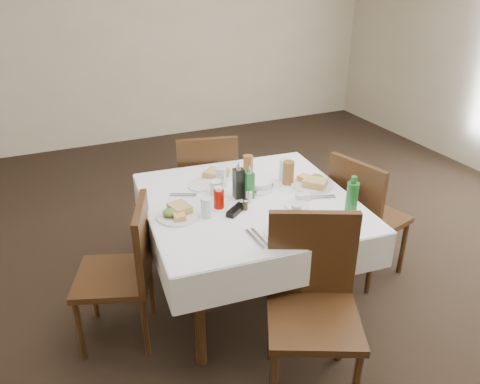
{
  "coord_description": "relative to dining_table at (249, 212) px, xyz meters",
  "views": [
    {
      "loc": [
        -1.3,
        -2.27,
        2.09
      ],
      "look_at": [
        -0.26,
        0.09,
        0.8
      ],
      "focal_mm": 35.0,
      "sensor_mm": 36.0,
      "label": 1
    }
  ],
  "objects": [
    {
      "name": "salt_shaker",
      "position": [
        -0.02,
        -0.04,
        0.13
      ],
      "size": [
        0.04,
        0.04,
        0.09
      ],
      "color": "white",
      "rests_on": "dining_table"
    },
    {
      "name": "side_plate_b",
      "position": [
        0.22,
        -0.19,
        0.09
      ],
      "size": [
        0.15,
        0.15,
        0.01
      ],
      "color": "white",
      "rests_on": "dining_table"
    },
    {
      "name": "meal_west",
      "position": [
        -0.46,
        -0.02,
        0.11
      ],
      "size": [
        0.25,
        0.25,
        0.05
      ],
      "color": "white",
      "rests_on": "dining_table"
    },
    {
      "name": "chair_west",
      "position": [
        -0.78,
        -0.02,
        -0.17
      ],
      "size": [
        0.54,
        0.54,
        0.89
      ],
      "color": "black",
      "rests_on": "ground"
    },
    {
      "name": "oil_cruet_dark",
      "position": [
        -0.05,
        0.05,
        0.19
      ],
      "size": [
        0.06,
        0.06,
        0.24
      ],
      "color": "black",
      "rests_on": "dining_table"
    },
    {
      "name": "dining_table",
      "position": [
        0.0,
        0.0,
        0.0
      ],
      "size": [
        1.35,
        1.35,
        0.76
      ],
      "color": "black",
      "rests_on": "ground"
    },
    {
      "name": "green_bottle",
      "position": [
        0.43,
        -0.43,
        0.2
      ],
      "size": [
        0.07,
        0.07,
        0.26
      ],
      "color": "#1E712B",
      "rests_on": "dining_table"
    },
    {
      "name": "side_plate_a",
      "position": [
        -0.21,
        0.29,
        0.09
      ],
      "size": [
        0.17,
        0.17,
        0.01
      ],
      "color": "white",
      "rests_on": "dining_table"
    },
    {
      "name": "bread_basket",
      "position": [
        0.12,
        0.1,
        0.11
      ],
      "size": [
        0.19,
        0.19,
        0.06
      ],
      "color": "silver",
      "rests_on": "dining_table"
    },
    {
      "name": "water_s",
      "position": [
        0.12,
        -0.36,
        0.14
      ],
      "size": [
        0.06,
        0.06,
        0.11
      ],
      "color": "silver",
      "rests_on": "dining_table"
    },
    {
      "name": "pepper_shaker",
      "position": [
        -0.08,
        -0.11,
        0.12
      ],
      "size": [
        0.03,
        0.03,
        0.07
      ],
      "color": "#3E311F",
      "rests_on": "dining_table"
    },
    {
      "name": "cutlery_e",
      "position": [
        0.42,
        -0.16,
        0.09
      ],
      "size": [
        0.18,
        0.1,
        0.01
      ],
      "color": "silver",
      "rests_on": "dining_table"
    },
    {
      "name": "water_n",
      "position": [
        -0.08,
        0.26,
        0.15
      ],
      "size": [
        0.07,
        0.07,
        0.12
      ],
      "color": "silver",
      "rests_on": "dining_table"
    },
    {
      "name": "chair_north",
      "position": [
        0.0,
        0.78,
        -0.14
      ],
      "size": [
        0.53,
        0.53,
        0.94
      ],
      "color": "black",
      "rests_on": "ground"
    },
    {
      "name": "meal_north",
      "position": [
        -0.05,
        0.39,
        0.11
      ],
      "size": [
        0.24,
        0.24,
        0.05
      ],
      "color": "white",
      "rests_on": "dining_table"
    },
    {
      "name": "iced_tea_a",
      "position": [
        0.15,
        0.34,
        0.16
      ],
      "size": [
        0.07,
        0.07,
        0.14
      ],
      "color": "brown",
      "rests_on": "dining_table"
    },
    {
      "name": "sunglasses",
      "position": [
        -0.14,
        -0.12,
        0.1
      ],
      "size": [
        0.15,
        0.13,
        0.03
      ],
      "color": "black",
      "rests_on": "dining_table"
    },
    {
      "name": "cutlery_w",
      "position": [
        -0.36,
        0.21,
        0.09
      ],
      "size": [
        0.17,
        0.11,
        0.01
      ],
      "color": "silver",
      "rests_on": "dining_table"
    },
    {
      "name": "chair_east",
      "position": [
        0.83,
        -0.07,
        -0.15
      ],
      "size": [
        0.54,
        0.54,
        0.93
      ],
      "color": "black",
      "rests_on": "ground"
    },
    {
      "name": "water_w",
      "position": [
        -0.31,
        -0.09,
        0.14
      ],
      "size": [
        0.06,
        0.06,
        0.12
      ],
      "color": "silver",
      "rests_on": "dining_table"
    },
    {
      "name": "cutlery_n",
      "position": [
        0.15,
        0.37,
        0.09
      ],
      "size": [
        0.07,
        0.2,
        0.01
      ],
      "color": "silver",
      "rests_on": "dining_table"
    },
    {
      "name": "oil_cruet_green",
      "position": [
        0.01,
        0.02,
        0.18
      ],
      "size": [
        0.05,
        0.05,
        0.22
      ],
      "color": "#1E712B",
      "rests_on": "dining_table"
    },
    {
      "name": "ketchup_bottle",
      "position": [
        -0.21,
        -0.02,
        0.15
      ],
      "size": [
        0.06,
        0.06,
        0.13
      ],
      "color": "#A60A00",
      "rests_on": "dining_table"
    },
    {
      "name": "cutlery_s",
      "position": [
        -0.15,
        -0.43,
        0.09
      ],
      "size": [
        0.05,
        0.21,
        0.01
      ],
      "color": "silver",
      "rests_on": "dining_table"
    },
    {
      "name": "iced_tea_b",
      "position": [
        0.33,
        0.11,
        0.16
      ],
      "size": [
        0.07,
        0.07,
        0.15
      ],
      "color": "brown",
      "rests_on": "dining_table"
    },
    {
      "name": "chair_south",
      "position": [
        0.02,
        -0.72,
        -0.12
      ],
      "size": [
        0.61,
        0.61,
        0.97
      ],
      "color": "black",
      "rests_on": "ground"
    },
    {
      "name": "meal_south",
      "position": [
        0.05,
        -0.45,
        0.11
      ],
      "size": [
        0.29,
        0.29,
        0.06
      ],
      "color": "white",
      "rests_on": "dining_table"
    },
    {
      "name": "meal_east",
      "position": [
        0.46,
        0.01,
        0.11
      ],
      "size": [
        0.27,
        0.27,
        0.06
      ],
      "color": "white",
      "rests_on": "dining_table"
    },
    {
      "name": "water_e",
      "position": [
        0.34,
        0.16,
        0.16
      ],
      "size": [
        0.08,
        0.08,
        0.15
      ],
      "color": "silver",
      "rests_on": "dining_table"
    },
    {
      "name": "sugar_caddy",
      "position": [
        0.3,
        -0.14,
        0.11
      ],
      "size": [
        0.09,
        0.06,
        0.04
      ],
      "color": "white",
      "rests_on": "dining_table"
    },
    {
      "name": "coffee_mug",
      "position": [
        -0.16,
        0.14,
        0.13
      ],
      "size": [
        0.14,
        0.13,
        0.09
      ],
      "color": "white",
      "rests_on": "dining_table"
    },
    {
      "name": "ground_plane",
      "position": [
        0.22,
        -0.04,
        -0.68
      ],
      "size": [
        7.0,
        7.0,
        0.0
      ],
      "primitive_type": "plane",
      "color": "black"
    },
    {
      "name": "room_shell",
      "position": [
        0.22,
        -0.04,
        1.03
      ],
      "size": [
        6.04,
        7.04,
        2.8
      ],
      "color": "#C0AE8D",
      "rests_on": "ground"
    }
  ]
}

